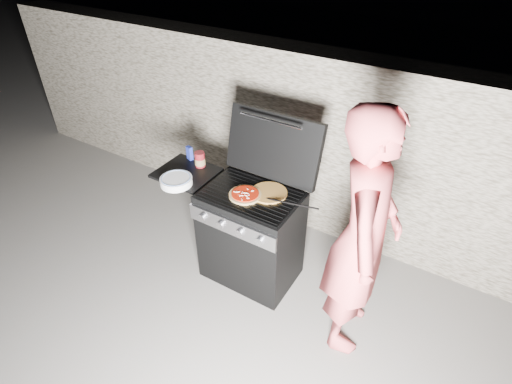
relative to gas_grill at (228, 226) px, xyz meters
The scene contains 10 objects.
ground 0.52m from the gas_grill, ahead, with size 50.00×50.00×0.00m, color #65615C.
stone_wall 1.17m from the gas_grill, 76.61° to the left, with size 8.00×0.35×1.80m, color gray.
gas_grill is the anchor object (origin of this frame).
pizza_topped 0.52m from the gas_grill, 10.92° to the right, with size 0.26×0.26×0.03m, color gold, non-canonical shape.
pizza_plain 0.60m from the gas_grill, 12.62° to the left, with size 0.30×0.30×0.02m, color gold.
sauce_jar 0.65m from the gas_grill, 159.51° to the left, with size 0.09×0.09×0.14m, color maroon.
blue_carton 0.75m from the gas_grill, 160.77° to the left, with size 0.06×0.03×0.13m, color navy.
plate_stack 0.63m from the gas_grill, 151.96° to the right, with size 0.27×0.27×0.06m, color white.
person 1.32m from the gas_grill, ahead, with size 0.71×0.47×1.95m, color #D24E52.
tongs 0.78m from the gas_grill, ahead, with size 0.01×0.01×0.50m, color black.
Camera 1 is at (1.39, -2.20, 2.81)m, focal length 28.00 mm.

